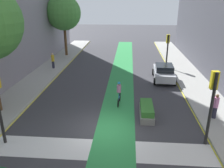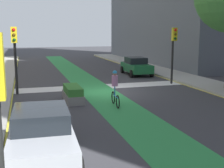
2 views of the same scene
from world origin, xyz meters
name	(u,v)px [view 1 (image 1 of 2)]	position (x,y,z in m)	size (l,w,h in m)	color
ground_plane	(105,129)	(0.00, 0.00, 0.00)	(120.00, 120.00, 0.00)	#38383D
bike_lane_paint	(115,130)	(0.66, 0.00, 0.00)	(2.40, 60.00, 0.01)	#2D8C47
crosswalk_band	(101,150)	(0.00, -2.00, 0.00)	(12.00, 1.80, 0.01)	silver
curb_stripe_left	(10,125)	(-6.00, 0.00, 0.01)	(0.16, 60.00, 0.01)	yellow
curb_stripe_right	(205,133)	(6.00, 0.00, 0.01)	(0.16, 60.00, 0.01)	yellow
traffic_signal_near_right	(213,95)	(5.69, -0.91, 2.90)	(0.35, 0.52, 4.12)	black
traffic_signal_far_right	(168,45)	(5.65, 13.54, 2.68)	(0.35, 0.52, 3.81)	black
car_silver_right_far	(164,72)	(4.80, 9.38, 0.80)	(2.18, 4.28, 1.57)	#B2B7BF
cyclist_in_lane	(119,93)	(0.71, 3.52, 0.97)	(0.32, 1.73, 1.86)	black
pedestrian_sidewalk_right_a	(216,106)	(7.04, 1.72, 1.01)	(0.34, 0.34, 1.68)	#262638
pedestrian_sidewalk_left_a	(53,60)	(-7.12, 12.05, 1.03)	(0.34, 0.34, 1.72)	#262638
street_tree_far	(64,13)	(-7.34, 18.42, 5.76)	(4.53, 4.53, 7.90)	brown
median_planter	(147,111)	(2.66, 1.86, 0.40)	(0.90, 2.48, 0.85)	slate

